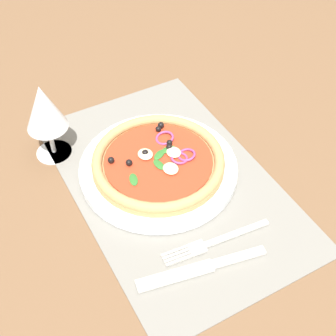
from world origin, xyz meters
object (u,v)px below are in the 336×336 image
object	(u,v)px
pizza	(158,161)
fork	(211,243)
knife	(201,268)
wine_glass	(44,109)
plate	(158,168)

from	to	relation	value
pizza	fork	xyz separation A→B (cm)	(-17.35, 0.15, -2.34)
knife	wine_glass	size ratio (longest dim) A/B	1.34
plate	fork	bearing A→B (deg)	179.63
pizza	fork	distance (cm)	17.51
plate	pizza	bearing A→B (deg)	-56.72
fork	wine_glass	distance (cm)	35.47
pizza	wine_glass	world-z (taller)	wine_glass
plate	fork	distance (cm)	17.34
pizza	wine_glass	distance (cm)	21.13
plate	wine_glass	xyz separation A→B (cm)	(13.71, 14.31, 9.13)
plate	pizza	world-z (taller)	pizza
plate	knife	distance (cm)	20.75
fork	wine_glass	world-z (taller)	wine_glass
wine_glass	plate	bearing A→B (deg)	-133.79
plate	wine_glass	world-z (taller)	wine_glass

